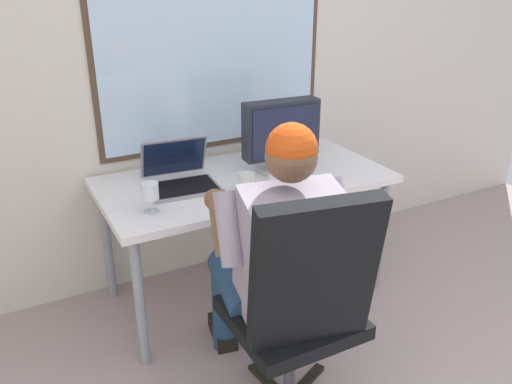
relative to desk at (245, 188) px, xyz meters
name	(u,v)px	position (x,y,z in m)	size (l,w,h in m)	color
wall_rear	(229,48)	(0.12, 0.44, 0.66)	(5.22, 0.08, 2.62)	beige
desk	(245,188)	(0.00, 0.00, 0.00)	(1.52, 0.76, 0.72)	gray
office_chair	(302,302)	(-0.25, -0.97, -0.04)	(0.53, 0.60, 1.08)	black
person_seated	(277,255)	(-0.20, -0.70, 0.01)	(0.59, 0.81, 1.25)	navy
crt_monitor	(281,132)	(0.22, 0.00, 0.28)	(0.42, 0.20, 0.39)	beige
laptop	(179,173)	(-0.34, 0.06, 0.12)	(0.37, 0.36, 0.23)	gray
wine_glass	(150,193)	(-0.57, -0.19, 0.16)	(0.08, 0.08, 0.14)	silver
coffee_mug	(247,183)	(-0.09, -0.20, 0.12)	(0.08, 0.08, 0.11)	silver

